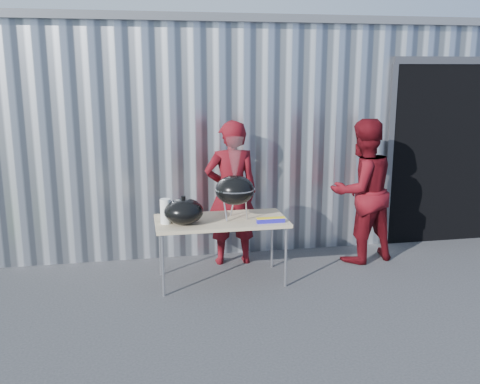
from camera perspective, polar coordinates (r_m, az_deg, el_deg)
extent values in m
plane|color=#323235|center=(5.78, 3.63, -11.92)|extent=(80.00, 80.00, 0.00)
cube|color=silver|center=(10.05, 1.47, 7.61)|extent=(8.00, 6.00, 3.00)
cube|color=slate|center=(10.02, 1.52, 16.47)|extent=(8.20, 6.20, 0.10)
cube|color=black|center=(8.77, 21.26, 4.32)|extent=(2.40, 1.20, 2.50)
cube|color=#4C4C51|center=(8.21, 24.15, 12.68)|extent=(2.52, 0.08, 0.10)
cube|color=tan|center=(6.15, -2.04, -3.10)|extent=(1.50, 0.75, 0.04)
cylinder|color=silver|center=(5.90, -8.22, -7.75)|extent=(0.03, 0.03, 0.71)
cylinder|color=silver|center=(6.11, 4.91, -6.94)|extent=(0.03, 0.03, 0.71)
cylinder|color=silver|center=(6.49, -8.50, -5.82)|extent=(0.03, 0.03, 0.71)
cylinder|color=silver|center=(6.68, 3.44, -5.15)|extent=(0.03, 0.03, 0.71)
ellipsoid|color=black|center=(6.07, -0.57, 0.22)|extent=(0.45, 0.45, 0.33)
cylinder|color=silver|center=(6.07, -0.57, 0.32)|extent=(0.46, 0.46, 0.02)
cylinder|color=silver|center=(6.07, -0.57, 0.45)|extent=(0.43, 0.43, 0.01)
cylinder|color=silver|center=(6.26, -0.79, -1.48)|extent=(0.02, 0.02, 0.24)
cylinder|color=silver|center=(6.04, -1.57, -2.02)|extent=(0.02, 0.02, 0.24)
cylinder|color=silver|center=(6.08, 0.68, -1.91)|extent=(0.02, 0.02, 0.24)
cylinder|color=#D0664A|center=(6.04, -1.86, 0.52)|extent=(0.02, 0.14, 0.02)
cylinder|color=#D0664A|center=(6.05, -1.54, 0.54)|extent=(0.02, 0.14, 0.02)
cylinder|color=#D0664A|center=(6.05, -1.21, 0.55)|extent=(0.02, 0.14, 0.02)
cylinder|color=#D0664A|center=(6.06, -0.89, 0.56)|extent=(0.02, 0.14, 0.02)
cylinder|color=#D0664A|center=(6.06, -0.57, 0.58)|extent=(0.02, 0.14, 0.02)
cylinder|color=#D0664A|center=(6.07, -0.24, 0.59)|extent=(0.02, 0.14, 0.02)
cylinder|color=#D0664A|center=(6.08, 0.08, 0.60)|extent=(0.02, 0.14, 0.02)
cylinder|color=#D0664A|center=(6.08, 0.40, 0.62)|extent=(0.02, 0.14, 0.02)
cylinder|color=#D0664A|center=(6.09, 0.72, 0.63)|extent=(0.02, 0.14, 0.02)
cone|color=silver|center=(6.01, -0.57, 3.24)|extent=(0.20, 0.20, 0.55)
ellipsoid|color=black|center=(5.96, -6.03, -2.06)|extent=(0.44, 0.44, 0.29)
cylinder|color=black|center=(5.92, -6.06, -0.58)|extent=(0.05, 0.05, 0.03)
cylinder|color=white|center=(5.99, -7.94, -2.05)|extent=(0.12, 0.12, 0.28)
cube|color=white|center=(6.26, -7.31, -2.23)|extent=(0.20, 0.15, 0.10)
cube|color=#211AAD|center=(6.00, 3.30, -3.07)|extent=(0.32, 0.05, 0.05)
cube|color=yellow|center=(5.99, 3.30, -2.79)|extent=(0.32, 0.05, 0.01)
imported|color=#540A11|center=(6.70, -0.93, -0.12)|extent=(0.67, 0.44, 1.83)
imported|color=#540A11|center=(6.97, 12.87, 0.10)|extent=(1.03, 0.89, 1.84)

